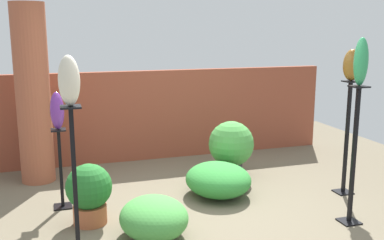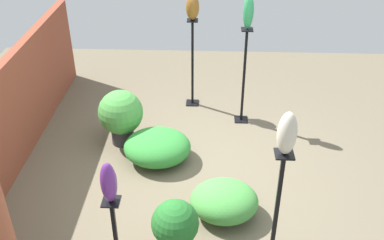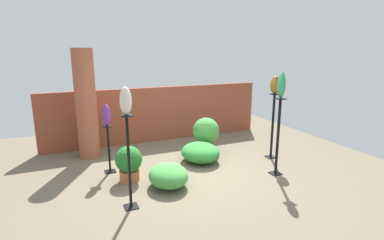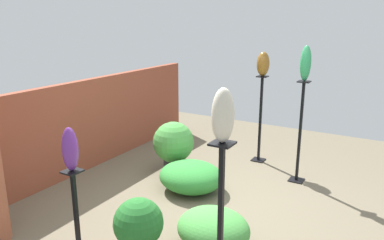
% 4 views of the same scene
% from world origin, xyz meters
% --- Properties ---
extents(ground_plane, '(8.00, 8.00, 0.00)m').
position_xyz_m(ground_plane, '(0.00, 0.00, 0.00)').
color(ground_plane, '#6B604C').
extents(brick_wall_back, '(5.60, 0.12, 1.38)m').
position_xyz_m(brick_wall_back, '(0.00, 2.30, 0.69)').
color(brick_wall_back, brown).
rests_on(brick_wall_back, ground).
extents(pedestal_bronze, '(0.20, 0.20, 1.40)m').
position_xyz_m(pedestal_bronze, '(1.88, 0.10, 0.64)').
color(pedestal_bronze, black).
rests_on(pedestal_bronze, ground).
extents(pedestal_jade, '(0.20, 0.20, 1.45)m').
position_xyz_m(pedestal_jade, '(1.40, -0.66, 0.67)').
color(pedestal_jade, black).
rests_on(pedestal_jade, ground).
extents(pedestal_ivory, '(0.20, 0.20, 1.41)m').
position_xyz_m(pedestal_ivory, '(-1.38, -0.79, 0.65)').
color(pedestal_ivory, black).
rests_on(pedestal_ivory, ground).
extents(art_vase_bronze, '(0.21, 0.19, 0.37)m').
position_xyz_m(art_vase_bronze, '(1.88, 0.10, 1.58)').
color(art_vase_bronze, brown).
rests_on(art_vase_bronze, pedestal_bronze).
extents(art_vase_violet, '(0.15, 0.14, 0.41)m').
position_xyz_m(art_vase_violet, '(-1.46, 0.68, 1.12)').
color(art_vase_violet, '#6B2D8C').
rests_on(art_vase_violet, pedestal_violet).
extents(art_vase_jade, '(0.14, 0.14, 0.47)m').
position_xyz_m(art_vase_jade, '(1.40, -0.66, 1.69)').
color(art_vase_jade, '#2D9356').
rests_on(art_vase_jade, pedestal_jade).
extents(art_vase_ivory, '(0.17, 0.16, 0.40)m').
position_xyz_m(art_vase_ivory, '(-1.38, -0.79, 1.61)').
color(art_vase_ivory, beige).
rests_on(art_vase_ivory, pedestal_ivory).
extents(potted_plant_walkway_edge, '(0.48, 0.48, 0.64)m').
position_xyz_m(potted_plant_walkway_edge, '(-1.20, 0.15, 0.35)').
color(potted_plant_walkway_edge, '#B25B38').
rests_on(potted_plant_walkway_edge, ground).
extents(potted_plant_back_center, '(0.61, 0.61, 0.79)m').
position_xyz_m(potted_plant_back_center, '(0.75, 1.03, 0.45)').
color(potted_plant_back_center, '#2D2D33').
rests_on(potted_plant_back_center, ground).
extents(foliage_bed_east, '(0.79, 0.88, 0.40)m').
position_xyz_m(foliage_bed_east, '(0.37, 0.50, 0.20)').
color(foliage_bed_east, '#338C38').
rests_on(foliage_bed_east, ground).
extents(foliage_bed_west, '(0.67, 0.76, 0.39)m').
position_xyz_m(foliage_bed_west, '(-0.63, -0.36, 0.20)').
color(foliage_bed_west, '#479942').
rests_on(foliage_bed_west, ground).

